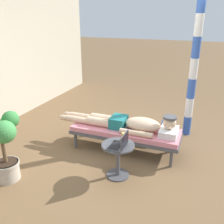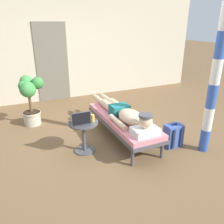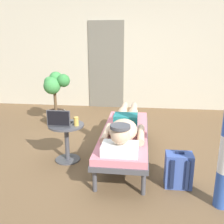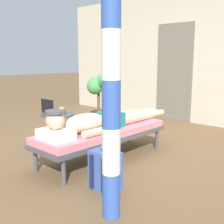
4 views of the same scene
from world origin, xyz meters
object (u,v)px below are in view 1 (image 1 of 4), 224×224
(drink_glass, at_px, (123,137))
(backpack, at_px, (167,130))
(lounge_chair, at_px, (125,132))
(potted_plant, at_px, (3,142))
(person_reclining, at_px, (130,123))
(porch_post, at_px, (194,69))
(side_table, at_px, (118,155))
(laptop, at_px, (120,143))

(drink_glass, xyz_separation_m, backpack, (1.29, -0.45, -0.39))
(lounge_chair, relative_size, potted_plant, 1.85)
(person_reclining, xyz_separation_m, porch_post, (1.05, -0.88, 0.81))
(backpack, bearing_deg, porch_post, -40.35)
(side_table, relative_size, potted_plant, 0.51)
(laptop, relative_size, potted_plant, 0.30)
(person_reclining, bearing_deg, backpack, -40.00)
(lounge_chair, xyz_separation_m, potted_plant, (-1.43, 1.32, 0.25))
(side_table, height_order, drink_glass, drink_glass)
(lounge_chair, distance_m, porch_post, 1.72)
(lounge_chair, bearing_deg, laptop, -166.86)
(potted_plant, height_order, porch_post, porch_post)
(laptop, xyz_separation_m, porch_post, (1.89, -0.76, 0.75))
(potted_plant, bearing_deg, laptop, -68.84)
(backpack, relative_size, porch_post, 0.16)
(drink_glass, distance_m, backpack, 1.42)
(person_reclining, distance_m, drink_glass, 0.65)
(porch_post, bearing_deg, lounge_chair, 137.69)
(person_reclining, distance_m, porch_post, 1.59)
(person_reclining, height_order, porch_post, porch_post)
(porch_post, bearing_deg, side_table, 156.21)
(side_table, xyz_separation_m, drink_glass, (0.15, -0.03, 0.23))
(porch_post, bearing_deg, person_reclining, 139.87)
(laptop, distance_m, backpack, 1.61)
(laptop, height_order, drink_glass, laptop)
(porch_post, bearing_deg, backpack, 139.65)
(lounge_chair, bearing_deg, porch_post, -42.31)
(backpack, bearing_deg, lounge_chair, 136.58)
(backpack, bearing_deg, side_table, 161.70)
(laptop, xyz_separation_m, drink_glass, (0.21, 0.02, 0.00))
(lounge_chair, bearing_deg, backpack, -43.42)
(laptop, bearing_deg, lounge_chair, 13.14)
(drink_glass, distance_m, porch_post, 2.00)
(laptop, bearing_deg, porch_post, -21.79)
(backpack, height_order, potted_plant, potted_plant)
(potted_plant, distance_m, porch_post, 3.44)
(drink_glass, xyz_separation_m, porch_post, (1.68, -0.78, 0.75))
(side_table, bearing_deg, person_reclining, 5.48)
(potted_plant, bearing_deg, lounge_chair, -42.72)
(person_reclining, height_order, potted_plant, potted_plant)
(person_reclining, height_order, laptop, laptop)
(person_reclining, bearing_deg, potted_plant, 135.79)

